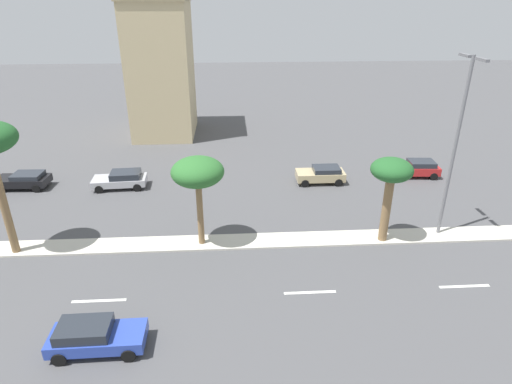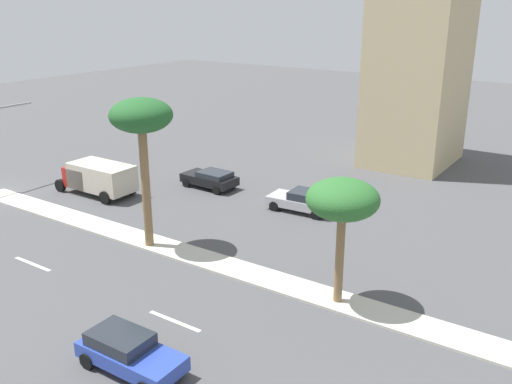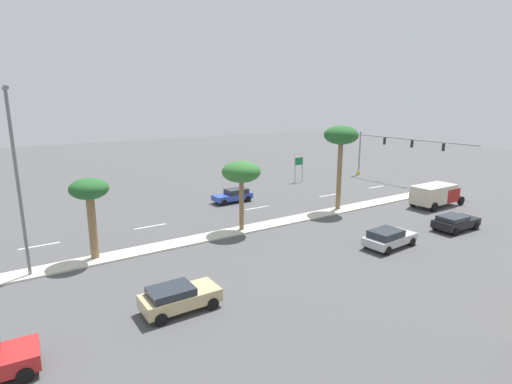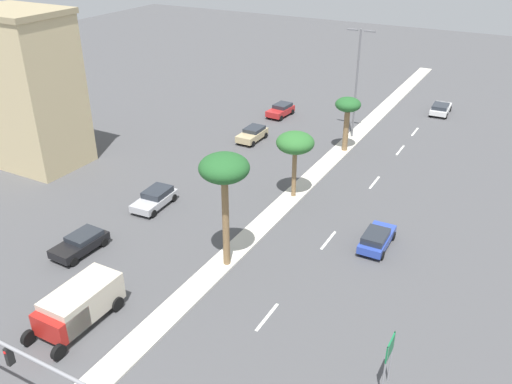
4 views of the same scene
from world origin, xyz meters
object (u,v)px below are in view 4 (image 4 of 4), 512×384
(palm_tree_near, at_px, (348,108))
(sedan_black_leading, at_px, (81,243))
(sedan_blue_mid, at_px, (377,238))
(palm_tree_mid, at_px, (295,144))
(sedan_silver_center, at_px, (155,198))
(commercial_building, at_px, (28,90))
(sedan_red_outboard, at_px, (281,110))
(street_lamp_right, at_px, (357,77))
(box_truck, at_px, (77,306))
(palm_tree_right, at_px, (224,172))
(sedan_white_inboard, at_px, (441,108))
(directional_road_sign, at_px, (389,354))
(sedan_tan_rear, at_px, (252,134))

(palm_tree_near, xyz_separation_m, sedan_black_leading, (-10.02, -26.53, -3.90))
(sedan_black_leading, distance_m, sedan_blue_mid, 21.24)
(palm_tree_mid, xyz_separation_m, sedan_silver_center, (-9.29, -7.01, -4.14))
(commercial_building, distance_m, sedan_red_outboard, 28.17)
(sedan_black_leading, xyz_separation_m, sedan_blue_mid, (18.35, 10.69, 0.04))
(sedan_red_outboard, distance_m, sedan_blue_mid, 29.19)
(palm_tree_near, relative_size, street_lamp_right, 0.49)
(palm_tree_near, height_order, box_truck, palm_tree_near)
(sedan_blue_mid, bearing_deg, sedan_black_leading, -149.79)
(palm_tree_mid, relative_size, sedan_red_outboard, 1.42)
(palm_tree_mid, distance_m, sedan_red_outboard, 21.13)
(sedan_black_leading, bearing_deg, sedan_red_outboard, 90.80)
(commercial_building, relative_size, palm_tree_right, 1.76)
(palm_tree_near, xyz_separation_m, sedan_blue_mid, (8.33, -15.85, -3.86))
(street_lamp_right, relative_size, sedan_silver_center, 2.60)
(palm_tree_mid, bearing_deg, street_lamp_right, 91.25)
(palm_tree_near, relative_size, sedan_white_inboard, 1.26)
(palm_tree_mid, bearing_deg, sedan_white_inboard, 77.12)
(palm_tree_mid, height_order, palm_tree_near, palm_tree_mid)
(sedan_blue_mid, bearing_deg, palm_tree_near, 117.74)
(directional_road_sign, relative_size, sedan_white_inboard, 0.74)
(palm_tree_right, bearing_deg, sedan_black_leading, -160.14)
(commercial_building, relative_size, sedan_white_inboard, 3.27)
(directional_road_sign, height_order, sedan_black_leading, directional_road_sign)
(sedan_red_outboard, height_order, sedan_white_inboard, sedan_red_outboard)
(sedan_blue_mid, bearing_deg, sedan_tan_rear, 142.44)
(directional_road_sign, xyz_separation_m, palm_tree_right, (-12.79, 5.48, 4.76))
(palm_tree_right, distance_m, palm_tree_near, 23.05)
(street_lamp_right, relative_size, sedan_red_outboard, 2.82)
(directional_road_sign, height_order, commercial_building, commercial_building)
(sedan_red_outboard, bearing_deg, commercial_building, -121.84)
(box_truck, bearing_deg, sedan_black_leading, 133.94)
(sedan_blue_mid, bearing_deg, box_truck, -128.17)
(sedan_tan_rear, xyz_separation_m, box_truck, (5.08, -30.18, 0.51))
(palm_tree_mid, height_order, sedan_black_leading, palm_tree_mid)
(directional_road_sign, relative_size, palm_tree_mid, 0.57)
(sedan_silver_center, distance_m, sedan_white_inboard, 38.33)
(palm_tree_mid, bearing_deg, sedan_silver_center, -142.99)
(palm_tree_mid, distance_m, palm_tree_near, 11.59)
(commercial_building, bearing_deg, directional_road_sign, -17.05)
(sedan_tan_rear, xyz_separation_m, sedan_white_inboard, (15.71, 18.43, -0.04))
(commercial_building, relative_size, street_lamp_right, 1.27)
(palm_tree_mid, relative_size, sedan_black_leading, 1.37)
(palm_tree_right, distance_m, sedan_white_inboard, 40.28)
(directional_road_sign, xyz_separation_m, sedan_red_outboard, (-23.26, 34.87, -1.58))
(palm_tree_mid, relative_size, sedan_tan_rear, 1.43)
(directional_road_sign, bearing_deg, sedan_white_inboard, 98.48)
(palm_tree_right, bearing_deg, sedan_tan_rear, 114.70)
(palm_tree_mid, xyz_separation_m, box_truck, (-4.24, -20.64, -3.62))
(directional_road_sign, bearing_deg, palm_tree_right, 156.80)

